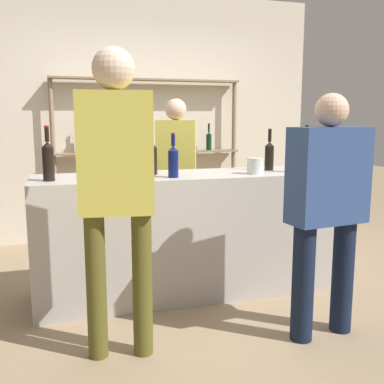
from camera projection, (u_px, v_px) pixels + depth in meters
ground_plane at (192, 290)px, 3.68m from camera, size 16.00×16.00×0.00m
bar_counter at (192, 233)px, 3.60m from camera, size 2.44×0.65×0.96m
back_wall at (145, 118)px, 5.27m from camera, size 4.04×0.12×2.80m
back_shelf at (147, 134)px, 5.12m from camera, size 2.15×0.18×1.83m
counter_bottle_0 at (306, 155)px, 3.58m from camera, size 0.07×0.07×0.38m
counter_bottle_1 at (152, 157)px, 3.46m from camera, size 0.08×0.08×0.34m
counter_bottle_2 at (173, 161)px, 3.29m from camera, size 0.08×0.08×0.33m
counter_bottle_3 at (269, 155)px, 3.75m from camera, size 0.08×0.08×0.35m
counter_bottle_4 at (48, 160)px, 3.10m from camera, size 0.08×0.08×0.38m
cork_jar at (255, 166)px, 3.51m from camera, size 0.13×0.13×0.13m
customer_right at (327, 201)px, 2.79m from camera, size 0.52×0.28×1.55m
server_behind_counter at (176, 164)px, 4.46m from camera, size 0.43×0.29×1.58m
customer_left at (116, 178)px, 2.51m from camera, size 0.44×0.25×1.78m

